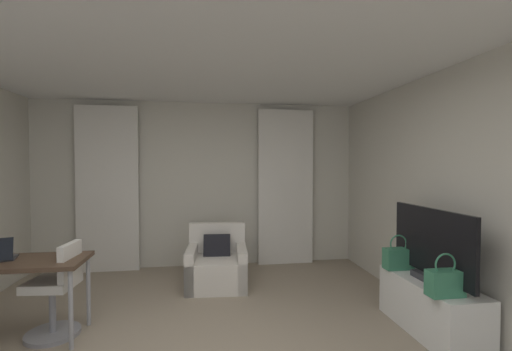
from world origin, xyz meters
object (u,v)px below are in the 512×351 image
(desk, at_px, (6,268))
(desk_chair, at_px, (57,295))
(armchair, at_px, (217,265))
(tv_flatscreen, at_px, (431,246))
(handbag_secondary, at_px, (445,282))
(handbag_primary, at_px, (398,258))
(tv_console, at_px, (430,306))

(desk, relative_size, desk_chair, 1.54)
(armchair, xyz_separation_m, tv_flatscreen, (1.99, -1.60, 0.57))
(desk_chair, relative_size, tv_flatscreen, 0.77)
(desk, bearing_deg, handbag_secondary, -11.67)
(handbag_primary, relative_size, handbag_secondary, 1.00)
(desk, distance_m, tv_console, 3.99)
(tv_console, xyz_separation_m, handbag_secondary, (-0.13, -0.37, 0.37))
(desk, distance_m, desk_chair, 0.50)
(tv_console, relative_size, handbag_secondary, 3.03)
(desk_chair, relative_size, handbag_primary, 2.39)
(tv_console, bearing_deg, handbag_secondary, -109.91)
(desk_chair, distance_m, tv_flatscreen, 3.60)
(desk, distance_m, tv_flatscreen, 3.97)
(handbag_primary, height_order, handbag_secondary, same)
(armchair, height_order, handbag_primary, handbag_primary)
(desk_chair, bearing_deg, handbag_primary, -1.18)
(desk_chair, bearing_deg, armchair, 36.38)
(armchair, bearing_deg, handbag_secondary, -46.71)
(handbag_primary, distance_m, handbag_secondary, 0.76)
(armchair, relative_size, tv_console, 0.74)
(desk_chair, bearing_deg, tv_console, -7.47)
(tv_flatscreen, bearing_deg, desk, 174.01)
(desk, xyz_separation_m, desk_chair, (0.40, 0.05, -0.28))
(desk_chair, distance_m, handbag_primary, 3.44)
(tv_console, distance_m, handbag_primary, 0.55)
(handbag_primary, bearing_deg, desk_chair, 178.82)
(tv_console, relative_size, handbag_primary, 3.03)
(armchair, xyz_separation_m, handbag_secondary, (1.86, -1.97, 0.36))
(tv_flatscreen, bearing_deg, tv_console, -90.00)
(armchair, relative_size, desk_chair, 0.93)
(desk, xyz_separation_m, tv_console, (3.94, -0.42, -0.42))
(armchair, distance_m, tv_console, 2.56)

